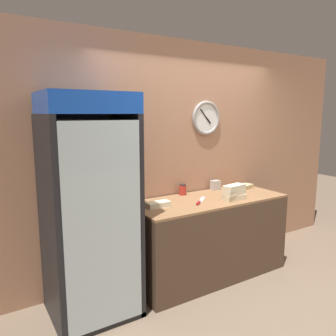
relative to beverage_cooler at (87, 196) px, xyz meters
name	(u,v)px	position (x,y,z in m)	size (l,w,h in m)	color
ground_plane	(268,313)	(1.39, -0.96, -1.12)	(14.00, 14.00, 0.00)	#7A6651
wall_back	(189,156)	(1.39, 0.36, 0.23)	(5.20, 0.10, 2.70)	#AD7A5B
prep_counter	(208,237)	(1.39, -0.05, -0.66)	(1.81, 0.72, 0.92)	#4C3828
beverage_cooler	(87,196)	(0.00, 0.00, 0.00)	(0.77, 0.72, 2.05)	black
sandwich_stack_bottom	(234,197)	(1.59, -0.25, -0.18)	(0.27, 0.13, 0.06)	beige
sandwich_stack_middle	(234,192)	(1.59, -0.25, -0.12)	(0.28, 0.15, 0.06)	beige
sandwich_stack_top	(234,187)	(1.59, -0.25, -0.06)	(0.28, 0.15, 0.06)	beige
sandwich_flat_left	(244,187)	(2.07, 0.09, -0.18)	(0.29, 0.18, 0.05)	tan
sandwich_flat_right	(158,204)	(0.73, -0.04, -0.18)	(0.25, 0.12, 0.05)	beige
chefs_knife	(200,202)	(1.20, -0.12, -0.20)	(0.31, 0.28, 0.02)	silver
condiment_jar	(183,190)	(1.23, 0.24, -0.14)	(0.08, 0.08, 0.13)	#B72D23
napkin_dispenser	(215,185)	(1.73, 0.24, -0.15)	(0.11, 0.09, 0.12)	#B7B2AD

